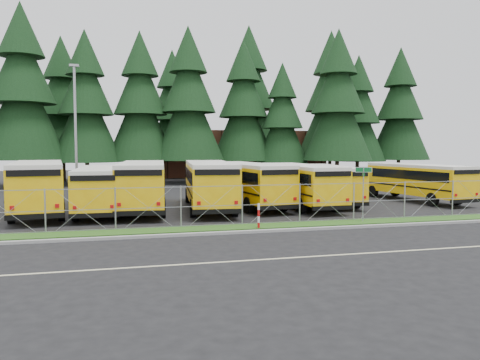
# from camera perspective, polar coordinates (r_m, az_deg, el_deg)

# --- Properties ---
(ground) EXTENTS (120.00, 120.00, 0.00)m
(ground) POSITION_cam_1_polar(r_m,az_deg,el_deg) (25.23, 8.56, -4.74)
(ground) COLOR black
(ground) RESTS_ON ground
(curb) EXTENTS (50.00, 0.25, 0.12)m
(curb) POSITION_cam_1_polar(r_m,az_deg,el_deg) (22.43, 11.64, -5.72)
(curb) COLOR gray
(curb) RESTS_ON ground
(grass_verge) EXTENTS (50.00, 1.40, 0.06)m
(grass_verge) POSITION_cam_1_polar(r_m,az_deg,el_deg) (23.68, 10.16, -5.25)
(grass_verge) COLOR #1E4513
(grass_verge) RESTS_ON ground
(road_lane_line) EXTENTS (50.00, 0.12, 0.01)m
(road_lane_line) POSITION_cam_1_polar(r_m,az_deg,el_deg) (18.24, 18.43, -8.26)
(road_lane_line) COLOR beige
(road_lane_line) RESTS_ON ground
(chainlink_fence) EXTENTS (44.00, 0.10, 2.00)m
(chainlink_fence) POSITION_cam_1_polar(r_m,az_deg,el_deg) (24.18, 9.50, -2.74)
(chainlink_fence) COLOR #94989D
(chainlink_fence) RESTS_ON ground
(brick_building) EXTENTS (22.00, 10.00, 6.00)m
(brick_building) POSITION_cam_1_polar(r_m,az_deg,el_deg) (64.91, -0.23, 3.28)
(brick_building) COLOR brown
(brick_building) RESTS_ON ground
(bus_0) EXTENTS (4.10, 11.62, 2.98)m
(bus_0) POSITION_cam_1_polar(r_m,az_deg,el_deg) (29.18, -23.36, -0.89)
(bus_0) COLOR #EBA907
(bus_0) RESTS_ON ground
(bus_1) EXTENTS (2.56, 10.16, 2.65)m
(bus_1) POSITION_cam_1_polar(r_m,az_deg,el_deg) (28.44, -16.77, -1.19)
(bus_1) COLOR #EBA907
(bus_1) RESTS_ON ground
(bus_2) EXTENTS (3.55, 11.32, 2.92)m
(bus_2) POSITION_cam_1_polar(r_m,az_deg,el_deg) (28.75, -11.75, -0.78)
(bus_2) COLOR #EBA907
(bus_2) RESTS_ON ground
(bus_3) EXTENTS (3.69, 11.33, 2.92)m
(bus_3) POSITION_cam_1_polar(r_m,az_deg,el_deg) (28.83, -3.80, -0.69)
(bus_3) COLOR #EBA907
(bus_3) RESTS_ON ground
(bus_4) EXTENTS (3.89, 10.91, 2.80)m
(bus_4) POSITION_cam_1_polar(r_m,az_deg,el_deg) (30.16, 0.74, -0.59)
(bus_4) COLOR #EBA907
(bus_4) RESTS_ON ground
(bus_5) EXTENTS (2.74, 10.40, 2.71)m
(bus_5) POSITION_cam_1_polar(r_m,az_deg,el_deg) (30.26, 7.16, -0.69)
(bus_5) COLOR #EBA907
(bus_5) RESTS_ON ground
(bus_6) EXTENTS (3.41, 9.99, 2.57)m
(bus_6) POSITION_cam_1_polar(r_m,az_deg,el_deg) (32.36, 10.51, -0.55)
(bus_6) COLOR #EBA907
(bus_6) RESTS_ON ground
(bus_east) EXTENTS (3.53, 10.20, 2.62)m
(bus_east) POSITION_cam_1_polar(r_m,az_deg,el_deg) (35.39, 20.45, -0.31)
(bus_east) COLOR #EBA907
(bus_east) RESTS_ON ground
(street_sign) EXTENTS (0.81, 0.53, 2.81)m
(street_sign) POSITION_cam_1_polar(r_m,az_deg,el_deg) (24.53, 14.81, -0.29)
(street_sign) COLOR #94989D
(street_sign) RESTS_ON ground
(striped_bollard) EXTENTS (0.11, 0.11, 1.20)m
(striped_bollard) POSITION_cam_1_polar(r_m,az_deg,el_deg) (21.90, 2.29, -4.44)
(striped_bollard) COLOR #B20C0C
(striped_bollard) RESTS_ON ground
(light_standard) EXTENTS (0.70, 0.35, 10.14)m
(light_standard) POSITION_cam_1_polar(r_m,az_deg,el_deg) (38.33, -19.41, 6.30)
(light_standard) COLOR #94989D
(light_standard) RESTS_ON ground
(conifer_1) EXTENTS (8.05, 8.05, 17.81)m
(conifer_1) POSITION_cam_1_polar(r_m,az_deg,el_deg) (50.48, -24.98, 9.42)
(conifer_1) COLOR black
(conifer_1) RESTS_ON ground
(conifer_2) EXTENTS (7.12, 7.12, 15.74)m
(conifer_2) POSITION_cam_1_polar(r_m,az_deg,el_deg) (50.51, -18.27, 8.41)
(conifer_2) COLOR black
(conifer_2) RESTS_ON ground
(conifer_3) EXTENTS (7.26, 7.26, 16.06)m
(conifer_3) POSITION_cam_1_polar(r_m,az_deg,el_deg) (51.07, -12.04, 8.65)
(conifer_3) COLOR black
(conifer_3) RESTS_ON ground
(conifer_4) EXTENTS (7.51, 7.51, 16.62)m
(conifer_4) POSITION_cam_1_polar(r_m,az_deg,el_deg) (50.53, -6.29, 9.08)
(conifer_4) COLOR black
(conifer_4) RESTS_ON ground
(conifer_5) EXTENTS (7.18, 7.18, 15.87)m
(conifer_5) POSITION_cam_1_polar(r_m,az_deg,el_deg) (53.05, 0.41, 8.46)
(conifer_5) COLOR black
(conifer_5) RESTS_ON ground
(conifer_6) EXTENTS (5.94, 5.94, 13.15)m
(conifer_6) POSITION_cam_1_polar(r_m,az_deg,el_deg) (52.38, 5.16, 7.00)
(conifer_6) COLOR black
(conifer_6) RESTS_ON ground
(conifer_7) EXTENTS (7.44, 7.44, 16.46)m
(conifer_7) POSITION_cam_1_polar(r_m,az_deg,el_deg) (51.84, 11.84, 8.80)
(conifer_7) COLOR black
(conifer_7) RESTS_ON ground
(conifer_8) EXTENTS (6.66, 6.66, 14.74)m
(conifer_8) POSITION_cam_1_polar(r_m,az_deg,el_deg) (57.87, 14.19, 7.40)
(conifer_8) COLOR black
(conifer_8) RESTS_ON ground
(conifer_9) EXTENTS (7.17, 7.17, 15.86)m
(conifer_9) POSITION_cam_1_polar(r_m,az_deg,el_deg) (60.41, 18.88, 7.69)
(conifer_9) COLOR black
(conifer_9) RESTS_ON ground
(conifer_10) EXTENTS (7.40, 7.40, 16.37)m
(conifer_10) POSITION_cam_1_polar(r_m,az_deg,el_deg) (57.19, -20.86, 8.12)
(conifer_10) COLOR black
(conifer_10) RESTS_ON ground
(conifer_11) EXTENTS (7.17, 7.17, 15.85)m
(conifer_11) POSITION_cam_1_polar(r_m,az_deg,el_deg) (59.18, -8.21, 7.94)
(conifer_11) COLOR black
(conifer_11) RESTS_ON ground
(conifer_12) EXTENTS (8.44, 8.44, 18.67)m
(conifer_12) POSITION_cam_1_polar(r_m,az_deg,el_deg) (58.17, 1.08, 9.45)
(conifer_12) COLOR black
(conifer_12) RESTS_ON ground
(conifer_13) EXTENTS (8.42, 8.42, 18.62)m
(conifer_13) POSITION_cam_1_polar(r_m,az_deg,el_deg) (61.67, 10.98, 9.04)
(conifer_13) COLOR black
(conifer_13) RESTS_ON ground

